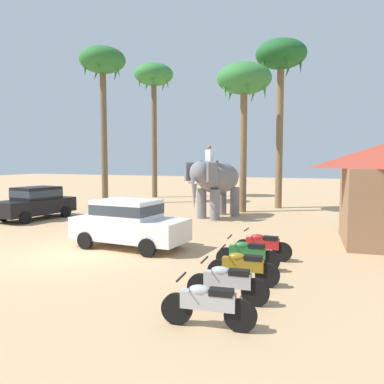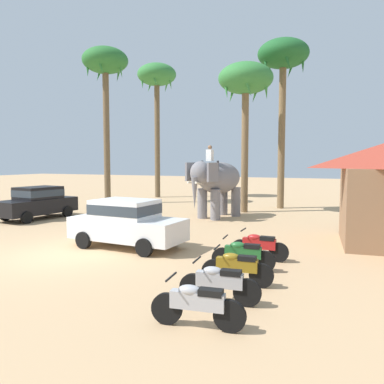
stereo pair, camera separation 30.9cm
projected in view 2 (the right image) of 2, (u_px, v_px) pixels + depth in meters
ground_plane at (56, 256)px, 12.28m from camera, size 120.00×120.00×0.00m
car_sedan_foreground at (127, 221)px, 13.46m from camera, size 4.19×2.06×1.70m
car_parked_far_side at (38, 201)px, 20.10m from camera, size 2.24×4.27×1.70m
elephant_with_mahout at (217, 181)px, 20.42m from camera, size 2.57×4.02×3.88m
motorcycle_nearest_camera at (197, 304)px, 6.95m from camera, size 1.80×0.55×0.94m
motorcycle_second_in_row at (219, 282)px, 8.16m from camera, size 1.80×0.55×0.94m
motorcycle_mid_row at (237, 267)px, 9.36m from camera, size 1.80×0.55×0.94m
motorcycle_fourth_in_row at (243, 254)px, 10.65m from camera, size 1.80×0.55×0.94m
motorcycle_far_in_row at (259, 245)px, 11.73m from camera, size 1.80×0.55×0.94m
palm_tree_behind_elephant at (105, 67)px, 26.67m from camera, size 3.20×3.20×10.99m
palm_tree_near_hut at (157, 81)px, 31.36m from camera, size 3.20×3.20×11.06m
palm_tree_left_of_road at (246, 83)px, 22.18m from camera, size 3.20×3.20×8.77m
palm_tree_far_back at (283, 61)px, 23.92m from camera, size 3.20×3.20×10.69m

